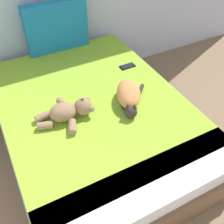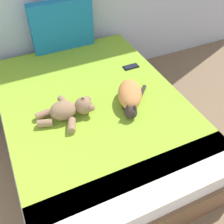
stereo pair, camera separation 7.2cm
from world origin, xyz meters
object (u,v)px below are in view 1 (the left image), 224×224
Objects in this scene: bed at (94,125)px; patterned_cushion at (57,27)px; cell_phone at (127,66)px; cat at (129,95)px; teddy_bear at (69,111)px.

bed is 3.23× the size of patterned_cushion.
cat is at bearing -118.97° from cell_phone.
bed is 13.59× the size of cell_phone.
bed is 1.07m from patterned_cushion.
teddy_bear is at bearing -105.39° from patterned_cushion.
cat reaches higher than teddy_bear.
cat is (0.21, -1.07, -0.17)m from patterned_cushion.
cat reaches higher than cell_phone.
cell_phone is (0.51, 0.32, 0.27)m from bed.
cat is 2.81× the size of cell_phone.
bed is 4.46× the size of teddy_bear.
cat is (0.26, -0.13, 0.33)m from bed.
bed is at bearing 17.87° from teddy_bear.
cell_phone is (0.74, 0.39, -0.06)m from teddy_bear.
teddy_bear reaches higher than bed.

